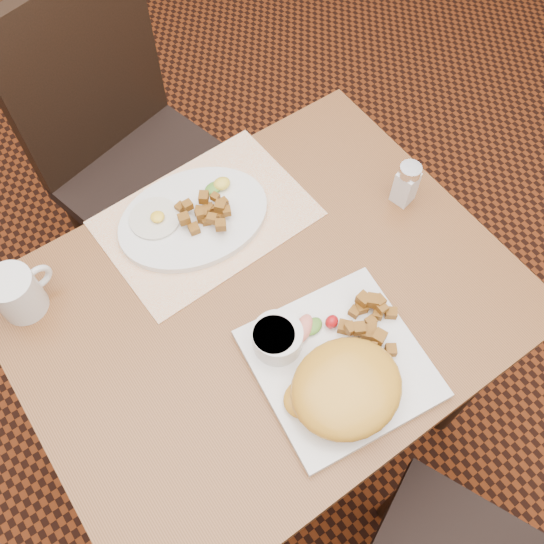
{
  "coord_description": "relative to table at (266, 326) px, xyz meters",
  "views": [
    {
      "loc": [
        -0.28,
        -0.42,
        1.75
      ],
      "look_at": [
        0.02,
        0.01,
        0.82
      ],
      "focal_mm": 40.0,
      "sensor_mm": 36.0,
      "label": 1
    }
  ],
  "objects": [
    {
      "name": "coffee_mug",
      "position": [
        -0.36,
        0.25,
        0.16
      ],
      "size": [
        0.12,
        0.08,
        0.1
      ],
      "color": "silver",
      "rests_on": "table"
    },
    {
      "name": "salt_shaker",
      "position": [
        0.36,
        0.03,
        0.16
      ],
      "size": [
        0.05,
        0.05,
        0.1
      ],
      "color": "white",
      "rests_on": "table"
    },
    {
      "name": "home_fries_ov",
      "position": [
        0.01,
        0.21,
        0.14
      ],
      "size": [
        0.1,
        0.11,
        0.04
      ],
      "color": "#8E5816",
      "rests_on": "plate_oval"
    },
    {
      "name": "placemat",
      "position": [
        0.01,
        0.22,
        0.11
      ],
      "size": [
        0.41,
        0.3,
        0.0
      ],
      "primitive_type": "cube",
      "rotation": [
        0.0,
        0.0,
        0.04
      ],
      "color": "white",
      "rests_on": "table"
    },
    {
      "name": "garnish_ov",
      "position": [
        0.06,
        0.26,
        0.14
      ],
      "size": [
        0.06,
        0.03,
        0.02
      ],
      "color": "#387223",
      "rests_on": "plate_oval"
    },
    {
      "name": "ground",
      "position": [
        0.0,
        0.0,
        -0.64
      ],
      "size": [
        8.0,
        8.0,
        0.0
      ],
      "primitive_type": "plane",
      "color": "black",
      "rests_on": "ground"
    },
    {
      "name": "table",
      "position": [
        0.0,
        0.0,
        0.0
      ],
      "size": [
        0.9,
        0.7,
        0.75
      ],
      "color": "brown",
      "rests_on": "ground"
    },
    {
      "name": "plate_oval",
      "position": [
        -0.01,
        0.23,
        0.12
      ],
      "size": [
        0.33,
        0.26,
        0.02
      ],
      "primitive_type": null,
      "rotation": [
        0.0,
        0.0,
        -0.13
      ],
      "color": "silver",
      "rests_on": "placemat"
    },
    {
      "name": "garnish_sq",
      "position": [
        0.03,
        -0.1,
        0.14
      ],
      "size": [
        0.1,
        0.06,
        0.03
      ],
      "color": "#387223",
      "rests_on": "plate_square"
    },
    {
      "name": "home_fries_sq",
      "position": [
        0.12,
        -0.15,
        0.14
      ],
      "size": [
        0.11,
        0.12,
        0.04
      ],
      "color": "#8E5816",
      "rests_on": "plate_square"
    },
    {
      "name": "hollandaise_mound",
      "position": [
        0.0,
        -0.23,
        0.16
      ],
      "size": [
        0.19,
        0.17,
        0.07
      ],
      "color": "gold",
      "rests_on": "plate_square"
    },
    {
      "name": "chair_far",
      "position": [
        0.03,
        0.65,
        -0.1
      ],
      "size": [
        0.51,
        0.52,
        0.97
      ],
      "rotation": [
        0.0,
        0.0,
        3.38
      ],
      "color": "black",
      "rests_on": "ground"
    },
    {
      "name": "plate_square",
      "position": [
        0.03,
        -0.18,
        0.12
      ],
      "size": [
        0.31,
        0.31,
        0.02
      ],
      "primitive_type": "cube",
      "rotation": [
        0.0,
        0.0,
        -0.13
      ],
      "color": "silver",
      "rests_on": "table"
    },
    {
      "name": "fried_egg",
      "position": [
        -0.08,
        0.26,
        0.13
      ],
      "size": [
        0.1,
        0.1,
        0.02
      ],
      "color": "white",
      "rests_on": "plate_oval"
    },
    {
      "name": "ramekin",
      "position": [
        -0.04,
        -0.09,
        0.15
      ],
      "size": [
        0.09,
        0.09,
        0.05
      ],
      "color": "silver",
      "rests_on": "plate_square"
    }
  ]
}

